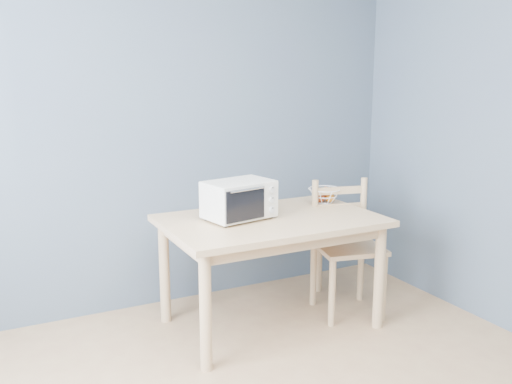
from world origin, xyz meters
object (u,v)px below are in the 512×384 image
toaster_oven (237,200)px  dining_chair (346,248)px  dining_table (271,233)px  fruit_basket (324,195)px

toaster_oven → dining_chair: size_ratio=0.51×
dining_table → toaster_oven: 0.33m
fruit_basket → dining_chair: 0.42m
toaster_oven → dining_chair: (0.81, -0.09, -0.42)m
fruit_basket → dining_chair: size_ratio=0.28×
dining_table → fruit_basket: fruit_basket is taller
toaster_oven → fruit_basket: 0.79m
toaster_oven → dining_chair: bearing=-17.4°
toaster_oven → dining_chair: toaster_oven is taller
dining_table → fruit_basket: size_ratio=5.32×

